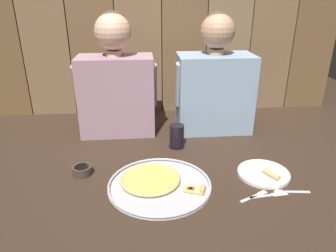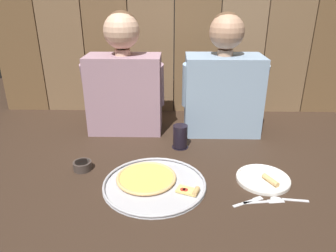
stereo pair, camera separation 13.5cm
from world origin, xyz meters
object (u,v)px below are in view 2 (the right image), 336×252
diner_right (223,83)px  diner_left (124,80)px  dipping_bowl (82,165)px  pizza_tray (152,182)px  dinner_plate (263,179)px  drinking_glass (180,137)px

diner_right → diner_left: bearing=180.0°
dipping_bowl → pizza_tray: bearing=-18.7°
pizza_tray → dipping_bowl: dipping_bowl is taller
dinner_plate → diner_right: diner_right is taller
pizza_tray → dinner_plate: size_ratio=1.89×
dinner_plate → dipping_bowl: 0.77m
drinking_glass → diner_right: 0.38m
pizza_tray → drinking_glass: bearing=70.5°
pizza_tray → drinking_glass: drinking_glass is taller
pizza_tray → dipping_bowl: size_ratio=5.16×
pizza_tray → dinner_plate: bearing=4.2°
drinking_glass → dipping_bowl: size_ratio=1.46×
dipping_bowl → diner_right: (0.66, 0.44, 0.25)m
diner_left → dinner_plate: bearing=-38.8°
drinking_glass → diner_left: 0.43m
dipping_bowl → diner_left: bearing=73.6°
pizza_tray → dinner_plate: 0.46m
diner_right → dipping_bowl: bearing=-146.1°
dinner_plate → pizza_tray: bearing=-175.8°
pizza_tray → dinner_plate: (0.45, 0.03, -0.00)m
dinner_plate → drinking_glass: (-0.34, 0.30, 0.05)m
dipping_bowl → dinner_plate: bearing=-5.3°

